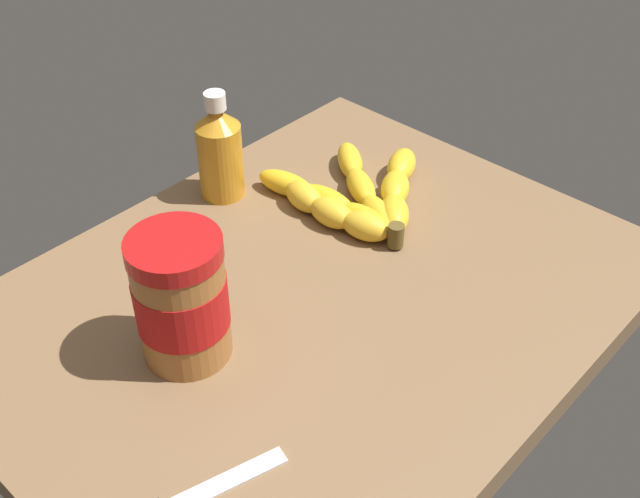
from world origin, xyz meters
TOP-DOWN VIEW (x-y plane):
  - ground_plane at (0.00, 0.00)cm, footprint 74.24×57.44cm
  - banana_bunch at (16.01, 7.07)cm, footprint 20.43×23.17cm
  - peanut_butter_jar at (-15.31, 3.48)cm, footprint 9.45×9.45cm
  - honey_bottle at (6.46, 22.36)cm, footprint 5.89×5.89cm

SIDE VIEW (x-z plane):
  - ground_plane at x=0.00cm, z-range -3.92..0.00cm
  - banana_bunch at x=16.01cm, z-range -0.13..3.54cm
  - honey_bottle at x=6.46cm, z-range -0.83..13.95cm
  - peanut_butter_jar at x=-15.31cm, z-range -0.07..14.49cm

